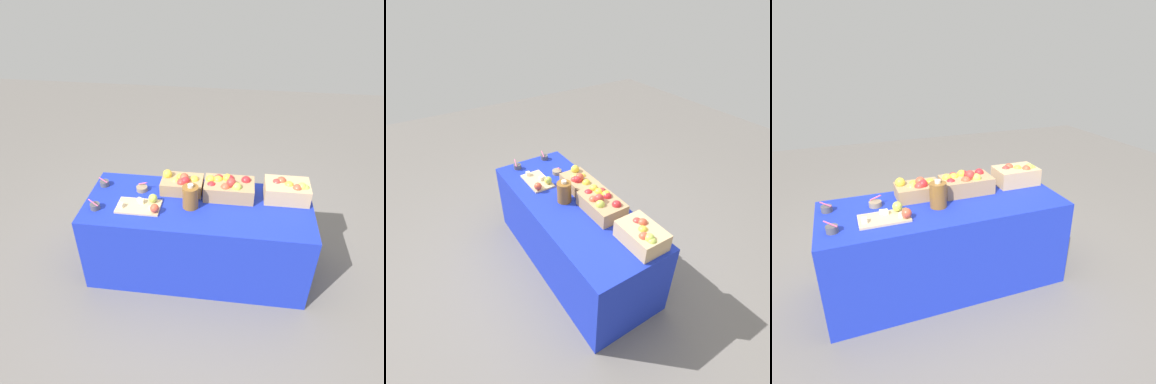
# 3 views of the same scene
# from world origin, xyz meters

# --- Properties ---
(ground_plane) EXTENTS (10.00, 10.00, 0.00)m
(ground_plane) POSITION_xyz_m (0.00, 0.00, 0.00)
(ground_plane) COLOR slate
(table) EXTENTS (1.90, 0.76, 0.74)m
(table) POSITION_xyz_m (0.00, 0.00, 0.37)
(table) COLOR #192DB7
(table) RESTS_ON ground_plane
(apple_crate_left) EXTENTS (0.37, 0.26, 0.19)m
(apple_crate_left) POSITION_xyz_m (0.74, 0.18, 0.82)
(apple_crate_left) COLOR tan
(apple_crate_left) RESTS_ON table
(apple_crate_middle) EXTENTS (0.42, 0.26, 0.20)m
(apple_crate_middle) POSITION_xyz_m (0.24, 0.15, 0.82)
(apple_crate_middle) COLOR tan
(apple_crate_middle) RESTS_ON table
(apple_crate_right) EXTENTS (0.36, 0.24, 0.18)m
(apple_crate_right) POSITION_xyz_m (-0.16, 0.18, 0.81)
(apple_crate_right) COLOR tan
(apple_crate_right) RESTS_ON table
(cutting_board_front) EXTENTS (0.37, 0.21, 0.09)m
(cutting_board_front) POSITION_xyz_m (-0.44, -0.11, 0.77)
(cutting_board_front) COLOR #D1B284
(cutting_board_front) RESTS_ON table
(sample_bowl_near) EXTENTS (0.08, 0.08, 0.09)m
(sample_bowl_near) POSITION_xyz_m (-0.86, 0.16, 0.77)
(sample_bowl_near) COLOR #4C4C51
(sample_bowl_near) RESTS_ON table
(sample_bowl_mid) EXTENTS (0.09, 0.08, 0.10)m
(sample_bowl_mid) POSITION_xyz_m (-0.83, -0.18, 0.77)
(sample_bowl_mid) COLOR #4C4C51
(sample_bowl_mid) RESTS_ON table
(sample_bowl_far) EXTENTS (0.10, 0.10, 0.09)m
(sample_bowl_far) POSITION_xyz_m (-0.51, 0.13, 0.76)
(sample_bowl_far) COLOR gray
(sample_bowl_far) RESTS_ON table
(cider_jug) EXTENTS (0.13, 0.13, 0.22)m
(cider_jug) POSITION_xyz_m (-0.06, -0.05, 0.84)
(cider_jug) COLOR brown
(cider_jug) RESTS_ON table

